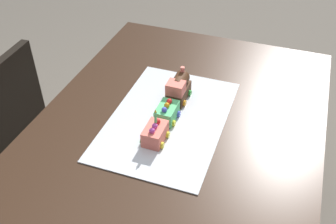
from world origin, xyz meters
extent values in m
cube|color=#382316|center=(0.00, 0.00, 0.72)|extent=(1.40, 1.00, 0.03)
cube|color=#382316|center=(-0.64, -0.44, 0.35)|extent=(0.07, 0.07, 0.71)
cube|color=#382316|center=(-0.64, 0.44, 0.35)|extent=(0.07, 0.07, 0.71)
cube|color=black|center=(0.02, -0.72, 0.66)|extent=(0.40, 0.05, 0.40)
cube|color=black|center=(-0.15, -0.74, 0.21)|extent=(0.04, 0.04, 0.42)
cube|color=black|center=(0.19, -0.72, 0.21)|extent=(0.04, 0.04, 0.42)
cube|color=silver|center=(-0.03, -0.04, 0.74)|extent=(0.60, 0.40, 0.00)
cube|color=#472816|center=(-0.16, -0.05, 0.77)|extent=(0.12, 0.06, 0.05)
cylinder|color=#472816|center=(-0.17, -0.05, 0.81)|extent=(0.08, 0.05, 0.05)
cube|color=#F27260|center=(-0.12, -0.05, 0.82)|extent=(0.06, 0.06, 0.04)
cylinder|color=#F27260|center=(-0.20, -0.05, 0.84)|extent=(0.02, 0.02, 0.03)
sphere|color=#F4EFCC|center=(-0.23, -0.05, 0.78)|extent=(0.02, 0.02, 0.02)
cylinder|color=orange|center=(-0.19, -0.08, 0.76)|extent=(0.02, 0.01, 0.02)
cylinder|color=green|center=(-0.12, -0.08, 0.76)|extent=(0.02, 0.01, 0.02)
cylinder|color=green|center=(-0.19, -0.01, 0.76)|extent=(0.02, 0.01, 0.02)
cylinder|color=orange|center=(-0.12, -0.01, 0.76)|extent=(0.02, 0.01, 0.02)
cube|color=#59CC7A|center=(-0.03, -0.05, 0.77)|extent=(0.10, 0.06, 0.06)
cylinder|color=#4C59D8|center=(-0.05, -0.08, 0.76)|extent=(0.02, 0.01, 0.02)
cylinder|color=#4C59D8|center=(0.00, -0.08, 0.76)|extent=(0.02, 0.01, 0.02)
cylinder|color=#4C59D8|center=(-0.05, -0.01, 0.76)|extent=(0.02, 0.01, 0.02)
cylinder|color=yellow|center=(0.00, -0.01, 0.76)|extent=(0.02, 0.01, 0.02)
sphere|color=red|center=(-0.05, -0.05, 0.81)|extent=(0.02, 0.02, 0.02)
sphere|color=#4C59D8|center=(0.00, -0.05, 0.81)|extent=(0.02, 0.02, 0.02)
sphere|color=orange|center=(-0.03, -0.05, 0.81)|extent=(0.02, 0.02, 0.02)
cube|color=#F27260|center=(0.09, -0.05, 0.77)|extent=(0.10, 0.06, 0.06)
cylinder|color=#4C59D8|center=(0.06, -0.08, 0.76)|extent=(0.02, 0.01, 0.02)
cylinder|color=green|center=(0.12, -0.08, 0.76)|extent=(0.02, 0.01, 0.02)
cylinder|color=yellow|center=(0.06, -0.01, 0.76)|extent=(0.02, 0.01, 0.02)
cylinder|color=yellow|center=(0.12, -0.01, 0.76)|extent=(0.02, 0.01, 0.02)
sphere|color=#D84CB2|center=(0.12, -0.05, 0.81)|extent=(0.02, 0.02, 0.02)
sphere|color=red|center=(0.07, -0.05, 0.81)|extent=(0.02, 0.02, 0.02)
sphere|color=#D84CB2|center=(0.09, -0.05, 0.81)|extent=(0.02, 0.02, 0.02)
cylinder|color=#66D872|center=(0.08, -0.05, 0.84)|extent=(0.01, 0.01, 0.04)
cone|color=yellow|center=(0.08, -0.05, 0.86)|extent=(0.01, 0.01, 0.01)
camera|label=1|loc=(1.01, 0.33, 1.66)|focal=42.50mm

